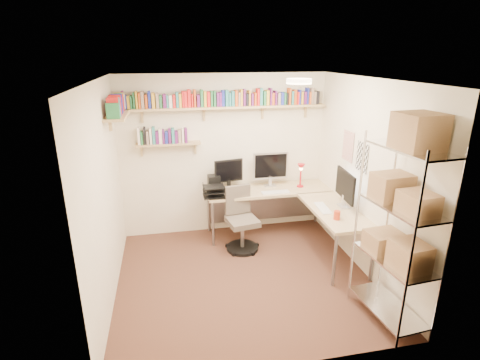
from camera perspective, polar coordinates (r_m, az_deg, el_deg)
name	(u,v)px	position (r m, az deg, el deg)	size (l,w,h in m)	color
ground	(244,277)	(5.04, 0.58, -14.61)	(3.20, 3.20, 0.00)	#472A1E
room_shell	(245,163)	(4.39, 0.70, 2.55)	(3.24, 3.04, 2.52)	beige
wall_shelves	(195,108)	(5.48, -6.80, 10.81)	(3.12, 1.09, 0.80)	tan
corner_desk	(276,195)	(5.66, 5.57, -2.26)	(2.02, 1.93, 1.31)	beige
office_chair	(241,223)	(5.53, 0.16, -6.64)	(0.50, 0.50, 0.95)	black
wire_rack	(404,203)	(4.00, 23.67, -3.25)	(0.51, 0.91, 2.27)	silver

